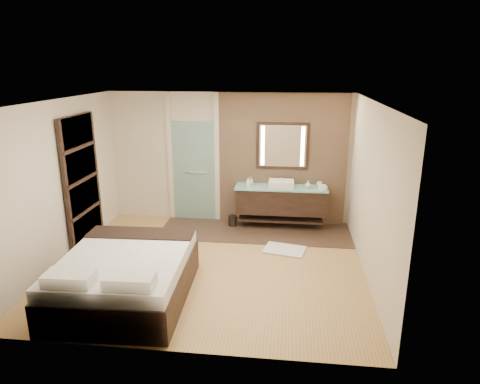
# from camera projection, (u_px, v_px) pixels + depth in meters

# --- Properties ---
(floor) EXTENTS (5.00, 5.00, 0.00)m
(floor) POSITION_uv_depth(u_px,v_px,m) (211.00, 265.00, 7.15)
(floor) COLOR #AF7C49
(floor) RESTS_ON ground
(tile_strip) EXTENTS (3.80, 1.30, 0.01)m
(tile_strip) POSITION_uv_depth(u_px,v_px,m) (255.00, 231.00, 8.61)
(tile_strip) COLOR #35271D
(tile_strip) RESTS_ON floor
(stone_wall) EXTENTS (2.60, 0.08, 2.70)m
(stone_wall) POSITION_uv_depth(u_px,v_px,m) (282.00, 160.00, 8.74)
(stone_wall) COLOR tan
(stone_wall) RESTS_ON floor
(vanity) EXTENTS (1.85, 0.55, 0.88)m
(vanity) POSITION_uv_depth(u_px,v_px,m) (281.00, 200.00, 8.69)
(vanity) COLOR black
(vanity) RESTS_ON stone_wall
(mirror_unit) EXTENTS (1.06, 0.04, 0.96)m
(mirror_unit) POSITION_uv_depth(u_px,v_px,m) (283.00, 146.00, 8.61)
(mirror_unit) COLOR black
(mirror_unit) RESTS_ON stone_wall
(frosted_door) EXTENTS (1.10, 0.12, 2.70)m
(frosted_door) POSITION_uv_depth(u_px,v_px,m) (194.00, 167.00, 9.00)
(frosted_door) COLOR #BBEDE1
(frosted_door) RESTS_ON floor
(shoji_partition) EXTENTS (0.06, 1.20, 2.40)m
(shoji_partition) POSITION_uv_depth(u_px,v_px,m) (82.00, 182.00, 7.64)
(shoji_partition) COLOR black
(shoji_partition) RESTS_ON floor
(bed) EXTENTS (1.80, 2.21, 0.83)m
(bed) POSITION_uv_depth(u_px,v_px,m) (126.00, 277.00, 6.07)
(bed) COLOR black
(bed) RESTS_ON floor
(bath_mat) EXTENTS (0.81, 0.64, 0.02)m
(bath_mat) POSITION_uv_depth(u_px,v_px,m) (284.00, 249.00, 7.73)
(bath_mat) COLOR white
(bath_mat) RESTS_ON floor
(waste_bin) EXTENTS (0.22, 0.22, 0.23)m
(waste_bin) POSITION_uv_depth(u_px,v_px,m) (233.00, 221.00, 8.86)
(waste_bin) COLOR black
(waste_bin) RESTS_ON floor
(tissue_box) EXTENTS (0.15, 0.15, 0.10)m
(tissue_box) POSITION_uv_depth(u_px,v_px,m) (322.00, 188.00, 8.36)
(tissue_box) COLOR white
(tissue_box) RESTS_ON vanity
(soap_bottle_a) EXTENTS (0.08, 0.08, 0.20)m
(soap_bottle_a) POSITION_uv_depth(u_px,v_px,m) (248.00, 182.00, 8.54)
(soap_bottle_a) COLOR white
(soap_bottle_a) RESTS_ON vanity
(soap_bottle_b) EXTENTS (0.09, 0.09, 0.16)m
(soap_bottle_b) POSITION_uv_depth(u_px,v_px,m) (251.00, 180.00, 8.76)
(soap_bottle_b) COLOR #B2B2B2
(soap_bottle_b) RESTS_ON vanity
(soap_bottle_c) EXTENTS (0.14, 0.14, 0.14)m
(soap_bottle_c) POSITION_uv_depth(u_px,v_px,m) (308.00, 184.00, 8.51)
(soap_bottle_c) COLOR #C3F5F4
(soap_bottle_c) RESTS_ON vanity
(cup) EXTENTS (0.11, 0.11, 0.09)m
(cup) POSITION_uv_depth(u_px,v_px,m) (319.00, 184.00, 8.63)
(cup) COLOR white
(cup) RESTS_ON vanity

